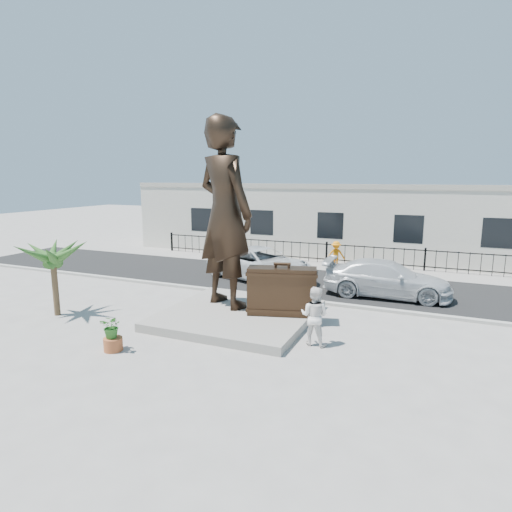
{
  "coord_description": "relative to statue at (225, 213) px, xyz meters",
  "views": [
    {
      "loc": [
        5.98,
        -12.04,
        5.16
      ],
      "look_at": [
        0.0,
        2.0,
        2.3
      ],
      "focal_mm": 30.0,
      "sensor_mm": 36.0,
      "label": 1
    }
  ],
  "objects": [
    {
      "name": "far_sidewalk",
      "position": [
        1.26,
        9.96,
        -3.79
      ],
      "size": [
        40.0,
        2.5,
        0.02
      ],
      "primitive_type": "cube",
      "color": "#9E9991",
      "rests_on": "ground"
    },
    {
      "name": "plinth",
      "position": [
        0.76,
        -0.54,
        -3.65
      ],
      "size": [
        5.2,
        5.2,
        0.3
      ],
      "primitive_type": "cube",
      "color": "gray",
      "rests_on": "ground"
    },
    {
      "name": "ground",
      "position": [
        1.26,
        -2.04,
        -3.8
      ],
      "size": [
        100.0,
        100.0,
        0.0
      ],
      "primitive_type": "plane",
      "color": "#9E9991",
      "rests_on": "ground"
    },
    {
      "name": "tourist",
      "position": [
        3.97,
        -1.8,
        -2.88
      ],
      "size": [
        0.95,
        0.76,
        1.85
      ],
      "primitive_type": "imported",
      "rotation": [
        0.0,
        0.0,
        3.07
      ],
      "color": "white",
      "rests_on": "ground"
    },
    {
      "name": "street",
      "position": [
        1.26,
        5.96,
        -3.8
      ],
      "size": [
        40.0,
        7.0,
        0.01
      ],
      "primitive_type": "cube",
      "color": "black",
      "rests_on": "ground"
    },
    {
      "name": "car_white",
      "position": [
        -0.78,
        5.36,
        -2.98
      ],
      "size": [
        6.41,
        4.64,
        1.62
      ],
      "primitive_type": "imported",
      "rotation": [
        0.0,
        0.0,
        1.2
      ],
      "color": "silver",
      "rests_on": "street"
    },
    {
      "name": "palm_tree",
      "position": [
        -5.71,
        -2.8,
        -3.8
      ],
      "size": [
        1.8,
        1.8,
        3.2
      ],
      "primitive_type": null,
      "color": "#27501D",
      "rests_on": "ground"
    },
    {
      "name": "statue",
      "position": [
        0.0,
        0.0,
        0.0
      ],
      "size": [
        3.01,
        2.54,
        7.01
      ],
      "primitive_type": "imported",
      "rotation": [
        0.0,
        0.0,
        2.74
      ],
      "color": "black",
      "rests_on": "plinth"
    },
    {
      "name": "shrub",
      "position": [
        -1.44,
        -4.63,
        -3.05
      ],
      "size": [
        0.74,
        0.67,
        0.71
      ],
      "primitive_type": "imported",
      "rotation": [
        0.0,
        0.0,
        0.2
      ],
      "color": "#286320",
      "rests_on": "planter"
    },
    {
      "name": "building",
      "position": [
        1.26,
        14.96,
        -1.6
      ],
      "size": [
        28.0,
        7.0,
        4.4
      ],
      "primitive_type": "cube",
      "color": "silver",
      "rests_on": "ground"
    },
    {
      "name": "worker",
      "position": [
        2.09,
        9.57,
        -3.02
      ],
      "size": [
        1.12,
        0.85,
        1.53
      ],
      "primitive_type": "imported",
      "rotation": [
        0.0,
        0.0,
        0.31
      ],
      "color": "orange",
      "rests_on": "far_sidewalk"
    },
    {
      "name": "fence",
      "position": [
        1.26,
        10.76,
        -3.2
      ],
      "size": [
        22.0,
        0.1,
        1.2
      ],
      "primitive_type": "cube",
      "color": "black",
      "rests_on": "ground"
    },
    {
      "name": "curb",
      "position": [
        1.26,
        2.46,
        -3.74
      ],
      "size": [
        40.0,
        0.25,
        0.12
      ],
      "primitive_type": "cube",
      "color": "#A5A399",
      "rests_on": "ground"
    },
    {
      "name": "suitcase",
      "position": [
        2.34,
        -0.23,
        -2.66
      ],
      "size": [
        2.53,
        1.37,
        1.7
      ],
      "primitive_type": "cube",
      "rotation": [
        0.0,
        0.0,
        0.27
      ],
      "color": "#2F1F13",
      "rests_on": "plinth"
    },
    {
      "name": "planter",
      "position": [
        -1.44,
        -4.63,
        -3.6
      ],
      "size": [
        0.56,
        0.56,
        0.4
      ],
      "primitive_type": "cylinder",
      "color": "#A4522B",
      "rests_on": "ground"
    },
    {
      "name": "car_silver",
      "position": [
        5.4,
        4.7,
        -3.02
      ],
      "size": [
        5.45,
        2.4,
        1.56
      ],
      "primitive_type": "imported",
      "rotation": [
        0.0,
        0.0,
        1.61
      ],
      "color": "silver",
      "rests_on": "street"
    }
  ]
}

